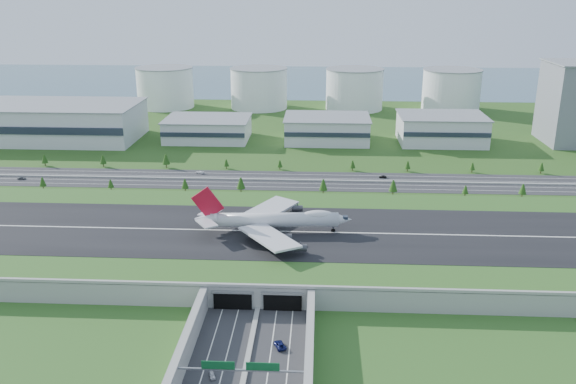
{
  "coord_description": "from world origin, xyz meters",
  "views": [
    {
      "loc": [
        20.15,
        -233.0,
        104.73
      ],
      "look_at": [
        5.76,
        35.0,
        13.63
      ],
      "focal_mm": 38.0,
      "sensor_mm": 36.0,
      "label": 1
    }
  ],
  "objects_px": {
    "boeing_747": "(273,220)",
    "car_7": "(200,172)",
    "car_0": "(212,375)",
    "fuel_tank_a": "(165,88)",
    "car_5": "(383,177)",
    "car_2": "(280,345)",
    "car_4": "(22,178)"
  },
  "relations": [
    {
      "from": "boeing_747",
      "to": "car_7",
      "type": "bearing_deg",
      "value": 112.03
    },
    {
      "from": "boeing_747",
      "to": "car_0",
      "type": "height_order",
      "value": "boeing_747"
    },
    {
      "from": "fuel_tank_a",
      "to": "car_0",
      "type": "distance_m",
      "value": 414.09
    },
    {
      "from": "car_5",
      "to": "car_7",
      "type": "height_order",
      "value": "car_7"
    },
    {
      "from": "boeing_747",
      "to": "car_2",
      "type": "distance_m",
      "value": 73.16
    },
    {
      "from": "boeing_747",
      "to": "car_4",
      "type": "height_order",
      "value": "boeing_747"
    },
    {
      "from": "boeing_747",
      "to": "car_0",
      "type": "bearing_deg",
      "value": -100.77
    },
    {
      "from": "car_4",
      "to": "car_5",
      "type": "bearing_deg",
      "value": -101.01
    },
    {
      "from": "fuel_tank_a",
      "to": "car_5",
      "type": "bearing_deg",
      "value": -49.55
    },
    {
      "from": "boeing_747",
      "to": "car_7",
      "type": "distance_m",
      "value": 119.38
    },
    {
      "from": "car_5",
      "to": "fuel_tank_a",
      "type": "bearing_deg",
      "value": -137.62
    },
    {
      "from": "car_0",
      "to": "car_5",
      "type": "height_order",
      "value": "car_5"
    },
    {
      "from": "car_4",
      "to": "car_7",
      "type": "bearing_deg",
      "value": -95.24
    },
    {
      "from": "boeing_747",
      "to": "car_7",
      "type": "xyz_separation_m",
      "value": [
        -51.71,
        106.82,
        -12.9
      ]
    },
    {
      "from": "car_4",
      "to": "boeing_747",
      "type": "bearing_deg",
      "value": -135.69
    },
    {
      "from": "car_0",
      "to": "car_4",
      "type": "relative_size",
      "value": 0.9
    },
    {
      "from": "fuel_tank_a",
      "to": "car_0",
      "type": "height_order",
      "value": "fuel_tank_a"
    },
    {
      "from": "car_2",
      "to": "car_4",
      "type": "xyz_separation_m",
      "value": [
        -158.19,
        161.63,
        -0.07
      ]
    },
    {
      "from": "car_2",
      "to": "car_7",
      "type": "xyz_separation_m",
      "value": [
        -59.06,
        178.47,
        -0.06
      ]
    },
    {
      "from": "car_4",
      "to": "car_7",
      "type": "xyz_separation_m",
      "value": [
        99.14,
        16.84,
        0.01
      ]
    },
    {
      "from": "car_0",
      "to": "car_4",
      "type": "distance_m",
      "value": 226.18
    },
    {
      "from": "fuel_tank_a",
      "to": "car_5",
      "type": "xyz_separation_m",
      "value": [
        176.61,
        -207.15,
        -16.67
      ]
    },
    {
      "from": "car_4",
      "to": "car_5",
      "type": "relative_size",
      "value": 1.0
    },
    {
      "from": "fuel_tank_a",
      "to": "boeing_747",
      "type": "relative_size",
      "value": 0.76
    },
    {
      "from": "fuel_tank_a",
      "to": "car_2",
      "type": "relative_size",
      "value": 8.63
    },
    {
      "from": "car_2",
      "to": "car_4",
      "type": "distance_m",
      "value": 226.16
    },
    {
      "from": "car_0",
      "to": "fuel_tank_a",
      "type": "bearing_deg",
      "value": 87.35
    },
    {
      "from": "boeing_747",
      "to": "car_5",
      "type": "bearing_deg",
      "value": 58.33
    },
    {
      "from": "fuel_tank_a",
      "to": "car_7",
      "type": "height_order",
      "value": "fuel_tank_a"
    },
    {
      "from": "car_7",
      "to": "car_0",
      "type": "bearing_deg",
      "value": 36.52
    },
    {
      "from": "boeing_747",
      "to": "car_0",
      "type": "relative_size",
      "value": 16.75
    },
    {
      "from": "fuel_tank_a",
      "to": "car_2",
      "type": "distance_m",
      "value": 404.19
    }
  ]
}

